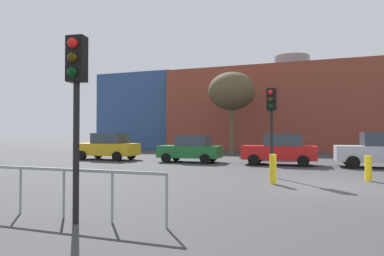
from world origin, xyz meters
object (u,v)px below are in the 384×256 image
object	(u,v)px
parked_car_1	(191,149)
bollard_yellow_2	(273,169)
traffic_light_near_left	(76,85)
parked_car_0	(108,147)
traffic_light_island	(271,112)
parked_car_2	(280,149)
bollard_yellow_0	(368,168)
parked_car_3	(381,150)
bare_tree_0	(232,92)

from	to	relation	value
parked_car_1	bollard_yellow_2	world-z (taller)	parked_car_1
traffic_light_near_left	parked_car_1	bearing A→B (deg)	-176.19
parked_car_0	traffic_light_island	xyz separation A→B (m)	(11.35, -5.59, 1.75)
parked_car_1	traffic_light_near_left	size ratio (longest dim) A/B	1.05
parked_car_1	parked_car_2	xyz separation A→B (m)	(5.38, 0.00, 0.05)
bollard_yellow_0	parked_car_3	bearing A→B (deg)	74.62
parked_car_0	bare_tree_0	world-z (taller)	bare_tree_0
traffic_light_island	bollard_yellow_2	world-z (taller)	traffic_light_island
traffic_light_near_left	bollard_yellow_2	bearing A→B (deg)	147.48
parked_car_1	parked_car_3	world-z (taller)	parked_car_3
parked_car_1	parked_car_2	distance (m)	5.38
parked_car_2	bollard_yellow_0	world-z (taller)	parked_car_2
traffic_light_island	bollard_yellow_2	distance (m)	2.81
parked_car_2	traffic_light_island	size ratio (longest dim) A/B	1.13
parked_car_0	parked_car_3	distance (m)	16.37
parked_car_3	traffic_light_island	bearing A→B (deg)	48.09
parked_car_3	bare_tree_0	distance (m)	14.32
bollard_yellow_2	traffic_light_island	bearing A→B (deg)	96.41
bollard_yellow_0	parked_car_0	bearing A→B (deg)	159.51
parked_car_2	bollard_yellow_2	distance (m)	7.42
bare_tree_0	parked_car_1	bearing A→B (deg)	-93.88
parked_car_1	traffic_light_island	world-z (taller)	traffic_light_island
traffic_light_near_left	traffic_light_island	xyz separation A→B (m)	(2.99, 8.24, -0.05)
bare_tree_0	bollard_yellow_2	bearing A→B (deg)	-73.51
parked_car_0	parked_car_3	size ratio (longest dim) A/B	0.99
traffic_light_island	bare_tree_0	xyz separation A→B (m)	(-4.77, 14.97, 2.89)
parked_car_0	bollard_yellow_2	distance (m)	13.73
parked_car_2	traffic_light_near_left	size ratio (longest dim) A/B	1.11
parked_car_2	parked_car_3	bearing A→B (deg)	-180.00
parked_car_2	parked_car_3	size ratio (longest dim) A/B	0.96
parked_car_2	parked_car_0	bearing A→B (deg)	0.00
traffic_light_near_left	bollard_yellow_2	world-z (taller)	traffic_light_near_left
bollard_yellow_2	parked_car_0	bearing A→B (deg)	147.35
parked_car_0	parked_car_1	world-z (taller)	parked_car_0
parked_car_3	bollard_yellow_0	world-z (taller)	parked_car_3
parked_car_1	traffic_light_near_left	world-z (taller)	traffic_light_near_left
traffic_light_island	bollard_yellow_0	distance (m)	4.11
traffic_light_island	bare_tree_0	size ratio (longest dim) A/B	0.50
parked_car_1	parked_car_2	size ratio (longest dim) A/B	0.95
parked_car_2	traffic_light_island	distance (m)	5.87
parked_car_1	parked_car_2	bearing A→B (deg)	-180.00
bare_tree_0	bollard_yellow_2	distance (m)	18.21
parked_car_3	traffic_light_near_left	distance (m)	16.08
parked_car_3	bare_tree_0	world-z (taller)	bare_tree_0
bollard_yellow_0	traffic_light_island	bearing A→B (deg)	-179.29
parked_car_2	bare_tree_0	size ratio (longest dim) A/B	0.56
parked_car_2	bare_tree_0	bearing A→B (deg)	-63.19
traffic_light_island	bollard_yellow_0	bearing A→B (deg)	99.04
parked_car_1	bollard_yellow_0	size ratio (longest dim) A/B	4.04
parked_car_3	traffic_light_island	size ratio (longest dim) A/B	1.18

